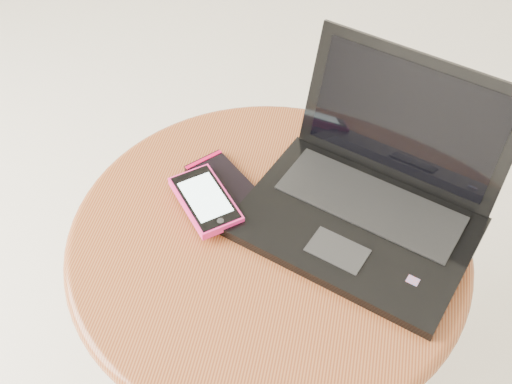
# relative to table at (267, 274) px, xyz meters

# --- Properties ---
(table) EXTENTS (0.58, 0.58, 0.46)m
(table) POSITION_rel_table_xyz_m (0.00, 0.00, 0.00)
(table) COLOR brown
(table) RESTS_ON ground
(laptop) EXTENTS (0.39, 0.37, 0.20)m
(laptop) POSITION_rel_table_xyz_m (0.13, 0.07, 0.14)
(laptop) COLOR black
(laptop) RESTS_ON table
(phone_black) EXTENTS (0.13, 0.13, 0.01)m
(phone_black) POSITION_rel_table_xyz_m (-0.08, 0.08, 0.10)
(phone_black) COLOR black
(phone_black) RESTS_ON table
(phone_pink) EXTENTS (0.13, 0.14, 0.01)m
(phone_pink) POSITION_rel_table_xyz_m (-0.10, 0.03, 0.12)
(phone_pink) COLOR #E02170
(phone_pink) RESTS_ON phone_black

